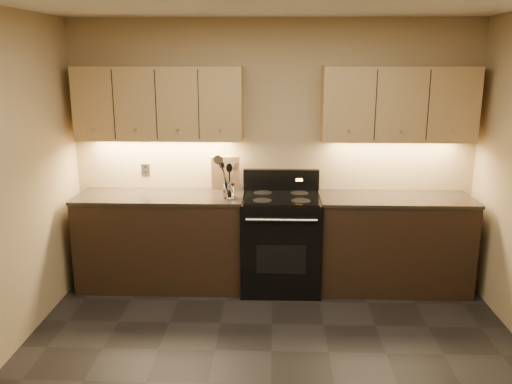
# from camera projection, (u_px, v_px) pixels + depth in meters

# --- Properties ---
(wall_back) EXTENTS (4.00, 0.04, 2.60)m
(wall_back) POSITION_uv_depth(u_px,v_px,m) (273.00, 153.00, 5.42)
(wall_back) COLOR tan
(wall_back) RESTS_ON ground
(counter_left) EXTENTS (1.62, 0.62, 0.93)m
(counter_left) POSITION_uv_depth(u_px,v_px,m) (162.00, 240.00, 5.37)
(counter_left) COLOR black
(counter_left) RESTS_ON ground
(counter_right) EXTENTS (1.46, 0.62, 0.93)m
(counter_right) POSITION_uv_depth(u_px,v_px,m) (393.00, 243.00, 5.29)
(counter_right) COLOR black
(counter_right) RESTS_ON ground
(stove) EXTENTS (0.76, 0.68, 1.14)m
(stove) POSITION_uv_depth(u_px,v_px,m) (281.00, 241.00, 5.31)
(stove) COLOR black
(stove) RESTS_ON ground
(upper_cab_left) EXTENTS (1.60, 0.30, 0.70)m
(upper_cab_left) POSITION_uv_depth(u_px,v_px,m) (159.00, 103.00, 5.19)
(upper_cab_left) COLOR tan
(upper_cab_left) RESTS_ON wall_back
(upper_cab_right) EXTENTS (1.44, 0.30, 0.70)m
(upper_cab_right) POSITION_uv_depth(u_px,v_px,m) (398.00, 104.00, 5.12)
(upper_cab_right) COLOR tan
(upper_cab_right) RESTS_ON wall_back
(outlet_plate) EXTENTS (0.08, 0.01, 0.12)m
(outlet_plate) POSITION_uv_depth(u_px,v_px,m) (145.00, 170.00, 5.50)
(outlet_plate) COLOR #B2B5BA
(outlet_plate) RESTS_ON wall_back
(utensil_crock) EXTENTS (0.12, 0.12, 0.14)m
(utensil_crock) POSITION_uv_depth(u_px,v_px,m) (229.00, 191.00, 5.15)
(utensil_crock) COLOR white
(utensil_crock) RESTS_ON counter_left
(cutting_board) EXTENTS (0.29, 0.13, 0.35)m
(cutting_board) POSITION_uv_depth(u_px,v_px,m) (225.00, 173.00, 5.43)
(cutting_board) COLOR tan
(cutting_board) RESTS_ON counter_left
(wooden_spoon) EXTENTS (0.17, 0.07, 0.34)m
(wooden_spoon) POSITION_uv_depth(u_px,v_px,m) (226.00, 179.00, 5.10)
(wooden_spoon) COLOR tan
(wooden_spoon) RESTS_ON utensil_crock
(black_spoon) EXTENTS (0.07, 0.11, 0.32)m
(black_spoon) POSITION_uv_depth(u_px,v_px,m) (229.00, 180.00, 5.13)
(black_spoon) COLOR black
(black_spoon) RESTS_ON utensil_crock
(black_turner) EXTENTS (0.17, 0.11, 0.36)m
(black_turner) POSITION_uv_depth(u_px,v_px,m) (229.00, 179.00, 5.10)
(black_turner) COLOR black
(black_turner) RESTS_ON utensil_crock
(steel_spatula) EXTENTS (0.23, 0.16, 0.37)m
(steel_spatula) POSITION_uv_depth(u_px,v_px,m) (233.00, 177.00, 5.13)
(steel_spatula) COLOR silver
(steel_spatula) RESTS_ON utensil_crock
(steel_skimmer) EXTENTS (0.23, 0.11, 0.41)m
(steel_skimmer) POSITION_uv_depth(u_px,v_px,m) (232.00, 176.00, 5.09)
(steel_skimmer) COLOR silver
(steel_skimmer) RESTS_ON utensil_crock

